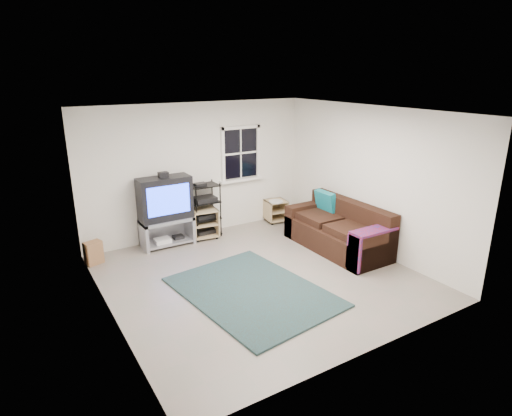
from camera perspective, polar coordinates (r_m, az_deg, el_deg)
room at (r=8.80m, az=-2.04°, el=6.84°), size 4.60×4.62×4.60m
tv_unit at (r=8.07m, az=-12.01°, el=0.30°), size 0.96×0.48×1.41m
av_rack at (r=8.48m, az=-6.80°, el=-0.70°), size 0.54×0.40×1.09m
side_table_left at (r=8.51m, az=-7.06°, el=-1.81°), size 0.55×0.55×0.58m
side_table_right at (r=9.33m, az=2.57°, el=-0.14°), size 0.48×0.48×0.50m
sofa at (r=8.03m, az=10.97°, el=-3.06°), size 0.92×2.08×0.95m
shag_rug at (r=6.49m, az=-0.48°, el=-11.09°), size 2.04×2.62×0.03m
paper_bag at (r=7.82m, az=-20.84°, el=-5.60°), size 0.32×0.26×0.40m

